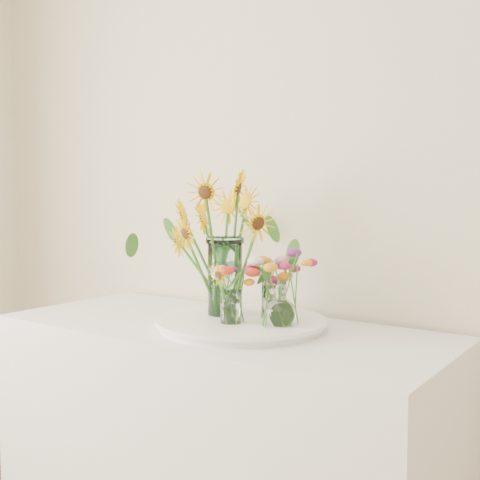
{
  "coord_description": "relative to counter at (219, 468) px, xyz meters",
  "views": [
    {
      "loc": [
        0.58,
        0.49,
        1.29
      ],
      "look_at": [
        -0.44,
        1.93,
        1.16
      ],
      "focal_mm": 45.0,
      "sensor_mm": 36.0,
      "label": 1
    }
  ],
  "objects": [
    {
      "name": "wildflower_posy_b",
      "position": [
        0.23,
        -0.01,
        0.59
      ],
      "size": [
        0.23,
        0.23,
        0.22
      ],
      "primitive_type": null,
      "color": "orange",
      "rests_on": "tray"
    },
    {
      "name": "small_vase_c",
      "position": [
        0.15,
        0.07,
        0.53
      ],
      "size": [
        0.08,
        0.08,
        0.1
      ],
      "primitive_type": "cylinder",
      "rotation": [
        0.0,
        0.0,
        0.43
      ],
      "color": "white",
      "rests_on": "tray"
    },
    {
      "name": "tray",
      "position": [
        0.08,
        0.0,
        0.46
      ],
      "size": [
        0.48,
        0.48,
        0.02
      ],
      "primitive_type": "cylinder",
      "color": "white",
      "rests_on": "counter"
    },
    {
      "name": "wildflower_posy_a",
      "position": [
        0.09,
        -0.07,
        0.57
      ],
      "size": [
        0.17,
        0.17,
        0.19
      ],
      "primitive_type": null,
      "color": "orange",
      "rests_on": "tray"
    },
    {
      "name": "mason_jar",
      "position": [
        0.0,
        0.03,
        0.6
      ],
      "size": [
        0.13,
        0.13,
        0.25
      ],
      "primitive_type": "cylinder",
      "rotation": [
        0.0,
        0.0,
        0.22
      ],
      "color": "#B9EFDD",
      "rests_on": "tray"
    },
    {
      "name": "sunflower_bouquet",
      "position": [
        0.0,
        0.03,
        0.7
      ],
      "size": [
        0.81,
        0.81,
        0.46
      ],
      "primitive_type": null,
      "rotation": [
        0.0,
        0.0,
        0.22
      ],
      "color": "#FFC105",
      "rests_on": "tray"
    },
    {
      "name": "small_vase_a",
      "position": [
        0.09,
        -0.07,
        0.53
      ],
      "size": [
        0.07,
        0.07,
        0.1
      ],
      "primitive_type": "cylinder",
      "rotation": [
        0.0,
        0.0,
        0.27
      ],
      "color": "white",
      "rests_on": "tray"
    },
    {
      "name": "counter",
      "position": [
        0.0,
        0.0,
        0.0
      ],
      "size": [
        1.4,
        0.6,
        0.9
      ],
      "primitive_type": "cube",
      "color": "white",
      "rests_on": "ground_plane"
    },
    {
      "name": "wildflower_posy_c",
      "position": [
        0.15,
        0.07,
        0.57
      ],
      "size": [
        0.19,
        0.19,
        0.19
      ],
      "primitive_type": null,
      "color": "orange",
      "rests_on": "tray"
    },
    {
      "name": "small_vase_b",
      "position": [
        0.23,
        -0.01,
        0.54
      ],
      "size": [
        0.12,
        0.12,
        0.13
      ],
      "primitive_type": null,
      "rotation": [
        0.0,
        0.0,
        -0.43
      ],
      "color": "white",
      "rests_on": "tray"
    }
  ]
}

